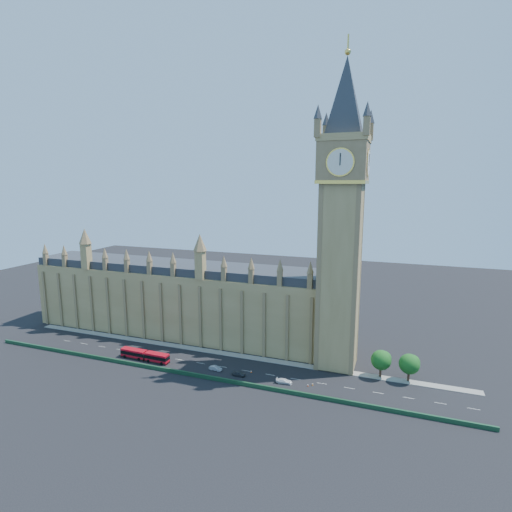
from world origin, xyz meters
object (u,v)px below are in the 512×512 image
(car_grey, at_px, (239,374))
(car_silver, at_px, (216,368))
(car_white, at_px, (284,381))
(red_bus, at_px, (145,355))

(car_grey, bearing_deg, car_silver, 80.76)
(car_grey, height_order, car_white, car_grey)
(red_bus, distance_m, car_silver, 25.59)
(car_silver, height_order, car_white, car_silver)
(red_bus, distance_m, car_white, 48.21)
(car_silver, xyz_separation_m, car_white, (22.66, -0.75, -0.00))
(car_grey, bearing_deg, car_white, -92.17)
(car_grey, distance_m, car_silver, 8.34)
(red_bus, xyz_separation_m, car_white, (48.20, 0.33, -0.92))
(red_bus, height_order, car_grey, red_bus)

